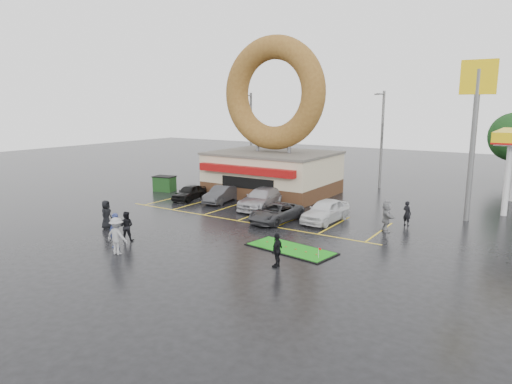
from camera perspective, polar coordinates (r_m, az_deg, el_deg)
The scene contains 19 objects.
ground at distance 28.47m, azimuth -6.33°, elevation -5.01°, with size 120.00×120.00×0.00m, color black.
donut_shop at distance 39.87m, azimuth 2.12°, elevation 6.12°, with size 10.20×8.70×13.50m.
shell_sign at distance 33.36m, azimuth 25.78°, elevation 9.16°, with size 2.20×0.36×10.60m.
streetlight_left at distance 49.44m, azimuth -0.68°, elevation 7.42°, with size 0.40×2.21×9.00m.
streetlight_mid at distance 44.19m, azimuth 15.43°, elevation 6.62°, with size 0.40×2.21×9.00m.
car_black at distance 38.08m, azimuth -8.33°, elevation -0.05°, with size 1.47×3.65×1.24m, color black.
car_dgrey at distance 36.84m, azimuth -4.34°, elevation -0.28°, with size 1.39×3.98×1.31m, color #313134.
car_silver at distance 34.61m, azimuth 0.76°, elevation -0.81°, with size 2.11×5.19×1.51m, color #9C9CA0.
car_grey at distance 30.71m, azimuth 2.52°, elevation -2.58°, with size 2.05×4.45×1.24m, color #303133.
car_white at distance 30.94m, azimuth 8.69°, elevation -2.33°, with size 1.80×4.46×1.52m, color silver.
person_blue at distance 26.22m, azimuth -17.17°, elevation -4.63°, with size 0.71×0.46×1.94m, color navy.
person_blackjkt at distance 27.38m, azimuth -15.92°, elevation -4.13°, with size 0.84×0.66×1.74m, color black.
person_hoodie at distance 25.07m, azimuth -16.99°, elevation -5.27°, with size 1.28×0.74×1.98m, color gray.
person_bystander at distance 30.38m, azimuth -18.22°, elevation -2.70°, with size 0.90×0.58×1.83m, color black.
person_cameraman at distance 22.20m, azimuth 2.65°, elevation -7.28°, with size 0.99×0.41×1.69m, color black.
person_walker_near at distance 29.37m, azimuth 15.99°, elevation -2.91°, with size 1.81×0.58×1.95m, color gray.
person_walker_far at distance 31.23m, azimuth 18.35°, elevation -2.55°, with size 0.59×0.39×1.62m, color black.
dumpster at distance 42.36m, azimuth -11.36°, elevation 0.99°, with size 1.80×1.20×1.30m, color #1C461B.
putting_green at distance 25.06m, azimuth 4.36°, elevation -7.10°, with size 5.19×2.82×0.62m.
Camera 1 is at (17.52, -21.05, 7.75)m, focal length 32.00 mm.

